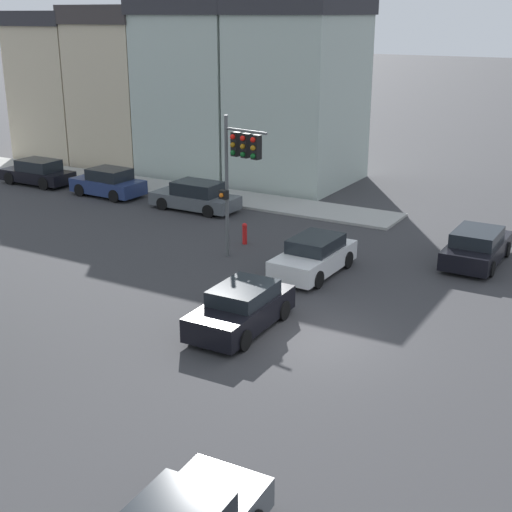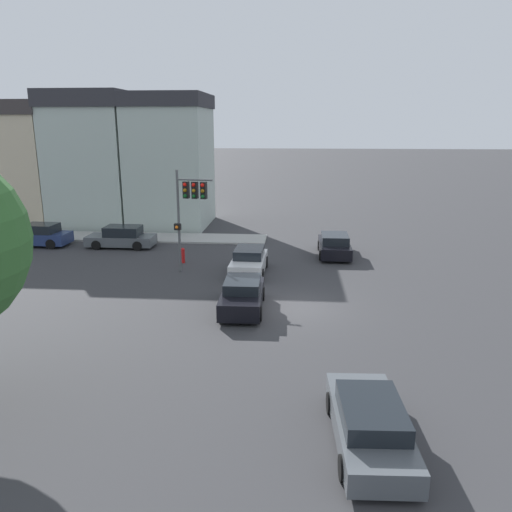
{
  "view_description": "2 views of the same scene",
  "coord_description": "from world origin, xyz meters",
  "views": [
    {
      "loc": [
        -17.73,
        -8.3,
        9.28
      ],
      "look_at": [
        2.47,
        3.46,
        1.29
      ],
      "focal_mm": 50.0,
      "sensor_mm": 36.0,
      "label": 1
    },
    {
      "loc": [
        -21.24,
        -0.02,
        8.0
      ],
      "look_at": [
        3.03,
        1.93,
        1.54
      ],
      "focal_mm": 35.0,
      "sensor_mm": 36.0,
      "label": 2
    }
  ],
  "objects": [
    {
      "name": "ground_plane",
      "position": [
        0.0,
        0.0,
        0.0
      ],
      "size": [
        300.0,
        300.0,
        0.0
      ],
      "primitive_type": "plane",
      "color": "#333335"
    },
    {
      "name": "rowhouse_backdrop",
      "position": [
        18.6,
        18.23,
        5.05
      ],
      "size": [
        8.12,
        22.73,
        10.48
      ],
      "color": "#ADBCB2",
      "rests_on": "ground_plane"
    },
    {
      "name": "traffic_signal",
      "position": [
        5.0,
        5.66,
        4.06
      ],
      "size": [
        0.63,
        2.2,
        5.63
      ],
      "rotation": [
        0.0,
        0.0,
        2.97
      ],
      "color": "#515456",
      "rests_on": "ground_plane"
    },
    {
      "name": "crossing_car_0",
      "position": [
        -0.49,
        2.26,
        0.66
      ],
      "size": [
        4.09,
        1.92,
        1.37
      ],
      "rotation": [
        0.0,
        0.0,
        3.16
      ],
      "color": "black",
      "rests_on": "ground_plane"
    },
    {
      "name": "crossing_car_1",
      "position": [
        -9.86,
        -2.01,
        0.61
      ],
      "size": [
        4.55,
        2.0,
        1.28
      ],
      "rotation": [
        0.0,
        0.0,
        0.04
      ],
      "color": "#4C5156",
      "rests_on": "ground_plane"
    },
    {
      "name": "crossing_car_2",
      "position": [
        5.11,
        2.49,
        0.67
      ],
      "size": [
        4.11,
        1.93,
        1.4
      ],
      "rotation": [
        0.0,
        0.0,
        3.12
      ],
      "color": "silver",
      "rests_on": "ground_plane"
    },
    {
      "name": "crossing_car_3",
      "position": [
        9.37,
        -2.48,
        0.65
      ],
      "size": [
        4.3,
        1.97,
        1.37
      ],
      "rotation": [
        0.0,
        0.0,
        -0.0
      ],
      "color": "black",
      "rests_on": "ground_plane"
    },
    {
      "name": "parked_car_0",
      "position": [
        10.39,
        11.53,
        0.67
      ],
      "size": [
        1.91,
        4.47,
        1.43
      ],
      "rotation": [
        0.0,
        0.0,
        1.56
      ],
      "color": "#4C5156",
      "rests_on": "ground_plane"
    },
    {
      "name": "parked_car_1",
      "position": [
        10.4,
        17.18,
        0.7
      ],
      "size": [
        2.04,
        4.04,
        1.49
      ],
      "rotation": [
        0.0,
        0.0,
        1.53
      ],
      "color": "navy",
      "rests_on": "ground_plane"
    },
    {
      "name": "fire_hydrant",
      "position": [
        6.88,
        6.58,
        0.49
      ],
      "size": [
        0.22,
        0.22,
        0.92
      ],
      "color": "red",
      "rests_on": "ground_plane"
    }
  ]
}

